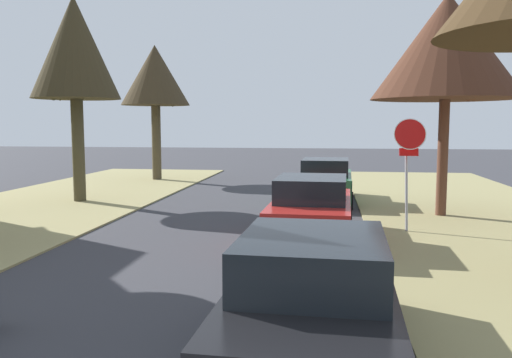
{
  "coord_description": "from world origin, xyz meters",
  "views": [
    {
      "loc": [
        2.5,
        -0.68,
        2.82
      ],
      "look_at": [
        0.78,
        12.05,
        1.46
      ],
      "focal_mm": 36.65,
      "sensor_mm": 36.0,
      "label": 1
    }
  ],
  "objects_px": {
    "street_tree_left_mid_b": "(75,49)",
    "parked_sedan_green": "(325,182)",
    "stop_sign_far": "(409,150)",
    "street_tree_left_far": "(155,77)",
    "parked_sedan_red": "(312,211)",
    "parked_sedan_black": "(313,303)",
    "street_tree_right_mid_b": "(447,47)"
  },
  "relations": [
    {
      "from": "stop_sign_far",
      "to": "parked_sedan_black",
      "type": "relative_size",
      "value": 0.65
    },
    {
      "from": "parked_sedan_red",
      "to": "stop_sign_far",
      "type": "bearing_deg",
      "value": 28.29
    },
    {
      "from": "stop_sign_far",
      "to": "parked_sedan_green",
      "type": "xyz_separation_m",
      "value": [
        -2.11,
        5.14,
        -1.42
      ]
    },
    {
      "from": "stop_sign_far",
      "to": "parked_sedan_black",
      "type": "height_order",
      "value": "stop_sign_far"
    },
    {
      "from": "parked_sedan_green",
      "to": "stop_sign_far",
      "type": "bearing_deg",
      "value": -67.68
    },
    {
      "from": "street_tree_right_mid_b",
      "to": "stop_sign_far",
      "type": "bearing_deg",
      "value": -118.23
    },
    {
      "from": "street_tree_left_mid_b",
      "to": "parked_sedan_green",
      "type": "bearing_deg",
      "value": 7.85
    },
    {
      "from": "street_tree_right_mid_b",
      "to": "parked_sedan_black",
      "type": "relative_size",
      "value": 1.47
    },
    {
      "from": "parked_sedan_red",
      "to": "parked_sedan_green",
      "type": "relative_size",
      "value": 1.0
    },
    {
      "from": "street_tree_left_far",
      "to": "parked_sedan_black",
      "type": "distance_m",
      "value": 21.34
    },
    {
      "from": "street_tree_left_far",
      "to": "stop_sign_far",
      "type": "bearing_deg",
      "value": -47.37
    },
    {
      "from": "street_tree_right_mid_b",
      "to": "street_tree_left_mid_b",
      "type": "relative_size",
      "value": 0.91
    },
    {
      "from": "street_tree_left_far",
      "to": "parked_sedan_black",
      "type": "bearing_deg",
      "value": -66.68
    },
    {
      "from": "street_tree_left_mid_b",
      "to": "parked_sedan_black",
      "type": "relative_size",
      "value": 1.62
    },
    {
      "from": "parked_sedan_black",
      "to": "street_tree_left_far",
      "type": "bearing_deg",
      "value": 113.32
    },
    {
      "from": "street_tree_left_mid_b",
      "to": "street_tree_left_far",
      "type": "distance_m",
      "value": 7.49
    },
    {
      "from": "street_tree_right_mid_b",
      "to": "parked_sedan_red",
      "type": "distance_m",
      "value": 6.97
    },
    {
      "from": "street_tree_right_mid_b",
      "to": "street_tree_left_far",
      "type": "bearing_deg",
      "value": 143.44
    },
    {
      "from": "street_tree_right_mid_b",
      "to": "parked_sedan_black",
      "type": "distance_m",
      "value": 11.81
    },
    {
      "from": "street_tree_left_far",
      "to": "parked_sedan_red",
      "type": "distance_m",
      "value": 15.68
    },
    {
      "from": "street_tree_left_far",
      "to": "parked_sedan_green",
      "type": "bearing_deg",
      "value": -36.77
    },
    {
      "from": "stop_sign_far",
      "to": "parked_sedan_red",
      "type": "bearing_deg",
      "value": -151.71
    },
    {
      "from": "street_tree_right_mid_b",
      "to": "parked_sedan_green",
      "type": "relative_size",
      "value": 1.47
    },
    {
      "from": "stop_sign_far",
      "to": "parked_sedan_green",
      "type": "height_order",
      "value": "stop_sign_far"
    },
    {
      "from": "parked_sedan_black",
      "to": "parked_sedan_green",
      "type": "xyz_separation_m",
      "value": [
        0.11,
        12.92,
        0.0
      ]
    },
    {
      "from": "parked_sedan_red",
      "to": "street_tree_left_far",
      "type": "bearing_deg",
      "value": 122.43
    },
    {
      "from": "stop_sign_far",
      "to": "street_tree_left_mid_b",
      "type": "distance_m",
      "value": 12.04
    },
    {
      "from": "street_tree_right_mid_b",
      "to": "street_tree_left_far",
      "type": "height_order",
      "value": "street_tree_left_far"
    },
    {
      "from": "stop_sign_far",
      "to": "street_tree_left_mid_b",
      "type": "height_order",
      "value": "street_tree_left_mid_b"
    },
    {
      "from": "street_tree_right_mid_b",
      "to": "parked_sedan_red",
      "type": "relative_size",
      "value": 1.47
    },
    {
      "from": "street_tree_left_far",
      "to": "street_tree_left_mid_b",
      "type": "bearing_deg",
      "value": -93.11
    },
    {
      "from": "street_tree_left_mid_b",
      "to": "street_tree_right_mid_b",
      "type": "bearing_deg",
      "value": -6.2
    }
  ]
}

